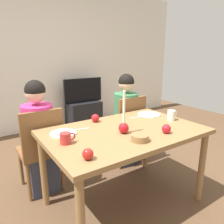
{
  "coord_description": "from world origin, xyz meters",
  "views": [
    {
      "loc": [
        -1.11,
        -1.45,
        1.42
      ],
      "look_at": [
        0.0,
        0.2,
        0.87
      ],
      "focal_mm": 34.71,
      "sensor_mm": 36.0,
      "label": 1
    }
  ],
  "objects_px": {
    "bowl_walnuts": "(140,138)",
    "apple_near_candle": "(88,154)",
    "mug_right": "(172,115)",
    "apple_by_right_mug": "(95,118)",
    "tv_stand": "(84,114)",
    "chair_left": "(41,146)",
    "candle_centerpiece": "(124,125)",
    "plate_left": "(63,133)",
    "person_right_child": "(126,121)",
    "plate_right": "(149,114)",
    "chair_right": "(127,126)",
    "dining_table": "(124,138)",
    "person_left_child": "(40,140)",
    "mug_left": "(66,138)",
    "tv": "(83,90)",
    "apple_by_left_plate": "(166,129)"
  },
  "relations": [
    {
      "from": "bowl_walnuts",
      "to": "apple_near_candle",
      "type": "xyz_separation_m",
      "value": [
        -0.48,
        -0.04,
        0.01
      ]
    },
    {
      "from": "mug_right",
      "to": "apple_by_right_mug",
      "type": "relative_size",
      "value": 1.57
    },
    {
      "from": "apple_near_candle",
      "to": "apple_by_right_mug",
      "type": "height_order",
      "value": "apple_by_right_mug"
    },
    {
      "from": "tv_stand",
      "to": "chair_left",
      "type": "bearing_deg",
      "value": -128.12
    },
    {
      "from": "candle_centerpiece",
      "to": "plate_left",
      "type": "xyz_separation_m",
      "value": [
        -0.44,
        0.27,
        -0.07
      ]
    },
    {
      "from": "bowl_walnuts",
      "to": "person_right_child",
      "type": "bearing_deg",
      "value": 58.25
    },
    {
      "from": "plate_right",
      "to": "mug_right",
      "type": "distance_m",
      "value": 0.28
    },
    {
      "from": "chair_right",
      "to": "person_right_child",
      "type": "height_order",
      "value": "person_right_child"
    },
    {
      "from": "dining_table",
      "to": "person_right_child",
      "type": "bearing_deg",
      "value": 51.52
    },
    {
      "from": "dining_table",
      "to": "person_left_child",
      "type": "height_order",
      "value": "person_left_child"
    },
    {
      "from": "chair_left",
      "to": "person_right_child",
      "type": "relative_size",
      "value": 0.77
    },
    {
      "from": "mug_right",
      "to": "apple_near_candle",
      "type": "distance_m",
      "value": 1.14
    },
    {
      "from": "chair_right",
      "to": "plate_left",
      "type": "xyz_separation_m",
      "value": [
        -1.0,
        -0.4,
        0.24
      ]
    },
    {
      "from": "bowl_walnuts",
      "to": "plate_right",
      "type": "bearing_deg",
      "value": 41.11
    },
    {
      "from": "mug_left",
      "to": "dining_table",
      "type": "bearing_deg",
      "value": -0.92
    },
    {
      "from": "person_right_child",
      "to": "apple_near_candle",
      "type": "height_order",
      "value": "person_right_child"
    },
    {
      "from": "person_right_child",
      "to": "mug_left",
      "type": "bearing_deg",
      "value": -149.23
    },
    {
      "from": "bowl_walnuts",
      "to": "chair_right",
      "type": "bearing_deg",
      "value": 57.3
    },
    {
      "from": "apple_by_right_mug",
      "to": "apple_near_candle",
      "type": "bearing_deg",
      "value": -123.31
    },
    {
      "from": "mug_right",
      "to": "chair_left",
      "type": "bearing_deg",
      "value": 150.8
    },
    {
      "from": "chair_left",
      "to": "apple_by_right_mug",
      "type": "bearing_deg",
      "value": -28.52
    },
    {
      "from": "tv",
      "to": "apple_by_right_mug",
      "type": "relative_size",
      "value": 9.95
    },
    {
      "from": "person_right_child",
      "to": "tv_stand",
      "type": "distance_m",
      "value": 1.71
    },
    {
      "from": "chair_left",
      "to": "plate_left",
      "type": "relative_size",
      "value": 4.03
    },
    {
      "from": "person_right_child",
      "to": "tv_stand",
      "type": "relative_size",
      "value": 1.83
    },
    {
      "from": "plate_right",
      "to": "bowl_walnuts",
      "type": "height_order",
      "value": "bowl_walnuts"
    },
    {
      "from": "plate_left",
      "to": "candle_centerpiece",
      "type": "bearing_deg",
      "value": -31.46
    },
    {
      "from": "tv",
      "to": "bowl_walnuts",
      "type": "height_order",
      "value": "tv"
    },
    {
      "from": "tv_stand",
      "to": "mug_right",
      "type": "xyz_separation_m",
      "value": [
        -0.17,
        -2.34,
        0.56
      ]
    },
    {
      "from": "apple_by_left_plate",
      "to": "mug_right",
      "type": "bearing_deg",
      "value": 34.94
    },
    {
      "from": "tv",
      "to": "mug_right",
      "type": "relative_size",
      "value": 6.32
    },
    {
      "from": "chair_right",
      "to": "apple_by_left_plate",
      "type": "xyz_separation_m",
      "value": [
        -0.26,
        -0.87,
        0.28
      ]
    },
    {
      "from": "dining_table",
      "to": "chair_right",
      "type": "distance_m",
      "value": 0.81
    },
    {
      "from": "chair_left",
      "to": "plate_right",
      "type": "height_order",
      "value": "chair_left"
    },
    {
      "from": "person_left_child",
      "to": "person_right_child",
      "type": "height_order",
      "value": "same"
    },
    {
      "from": "mug_left",
      "to": "plate_right",
      "type": "bearing_deg",
      "value": 11.65
    },
    {
      "from": "chair_left",
      "to": "plate_left",
      "type": "distance_m",
      "value": 0.48
    },
    {
      "from": "chair_left",
      "to": "chair_right",
      "type": "distance_m",
      "value": 1.09
    },
    {
      "from": "mug_left",
      "to": "apple_near_candle",
      "type": "bearing_deg",
      "value": -86.44
    },
    {
      "from": "tv",
      "to": "bowl_walnuts",
      "type": "relative_size",
      "value": 5.68
    },
    {
      "from": "person_right_child",
      "to": "apple_by_left_plate",
      "type": "height_order",
      "value": "person_right_child"
    },
    {
      "from": "person_right_child",
      "to": "plate_left",
      "type": "bearing_deg",
      "value": -156.77
    },
    {
      "from": "person_left_child",
      "to": "plate_left",
      "type": "xyz_separation_m",
      "value": [
        0.09,
        -0.43,
        0.19
      ]
    },
    {
      "from": "person_left_child",
      "to": "apple_by_right_mug",
      "type": "distance_m",
      "value": 0.61
    },
    {
      "from": "apple_near_candle",
      "to": "apple_by_left_plate",
      "type": "height_order",
      "value": "apple_by_left_plate"
    },
    {
      "from": "plate_left",
      "to": "bowl_walnuts",
      "type": "bearing_deg",
      "value": -47.12
    },
    {
      "from": "plate_right",
      "to": "apple_near_candle",
      "type": "height_order",
      "value": "apple_near_candle"
    },
    {
      "from": "chair_left",
      "to": "candle_centerpiece",
      "type": "xyz_separation_m",
      "value": [
        0.53,
        -0.67,
        0.31
      ]
    },
    {
      "from": "apple_near_candle",
      "to": "chair_left",
      "type": "bearing_deg",
      "value": 93.2
    },
    {
      "from": "person_right_child",
      "to": "bowl_walnuts",
      "type": "bearing_deg",
      "value": -121.75
    }
  ]
}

